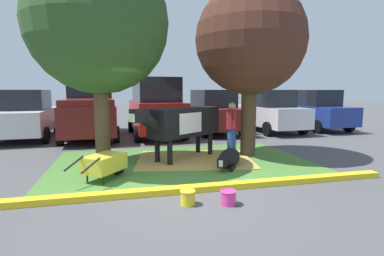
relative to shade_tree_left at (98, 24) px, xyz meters
The scene contains 18 objects.
ground_plane 4.57m from the shade_tree_left, 54.27° to the right, with size 80.00×80.00×0.00m, color #4C4C4F.
grass_island 4.20m from the shade_tree_left, ahead, with size 6.94×4.46×0.02m, color #477A33.
curb_yellow 4.84m from the shade_tree_left, 49.42° to the right, with size 8.14×0.24×0.12m, color yellow.
hay_bedding 4.39m from the shade_tree_left, ahead, with size 3.20×2.40×0.04m, color tan.
shade_tree_left is the anchor object (origin of this frame).
shade_tree_right 4.27m from the shade_tree_left, ahead, with size 3.25×3.25×5.11m.
cow_holstein 3.36m from the shade_tree_left, ahead, with size 2.77×2.12×1.54m.
calf_lying 4.74m from the shade_tree_left, 15.57° to the right, with size 1.05×1.24×0.48m.
person_handler 4.64m from the shade_tree_left, ahead, with size 0.34×0.53×1.64m.
wheelbarrow 3.50m from the shade_tree_left, 85.72° to the right, with size 1.26×1.44×0.63m.
bucket_yellow 4.94m from the shade_tree_left, 63.33° to the right, with size 0.28×0.28×0.26m.
bucket_pink 5.30m from the shade_tree_left, 55.46° to the right, with size 0.29×0.29×0.25m.
sedan_silver 6.87m from the shade_tree_left, 120.97° to the left, with size 2.18×4.48×2.02m.
pickup_truck_maroon 6.02m from the shade_tree_left, 98.17° to the left, with size 2.41×5.49×2.42m.
suv_black 5.91m from the shade_tree_left, 68.53° to the left, with size 2.28×4.68×2.52m.
sedan_red 7.67m from the shade_tree_left, 48.60° to the left, with size 2.18×4.48×2.02m.
hatchback_white 9.51m from the shade_tree_left, 34.16° to the left, with size 2.18×4.48×2.02m.
sedan_blue 11.84m from the shade_tree_left, 27.60° to the left, with size 2.18×4.48×2.02m.
Camera 1 is at (-1.18, -5.73, 2.00)m, focal length 27.68 mm.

